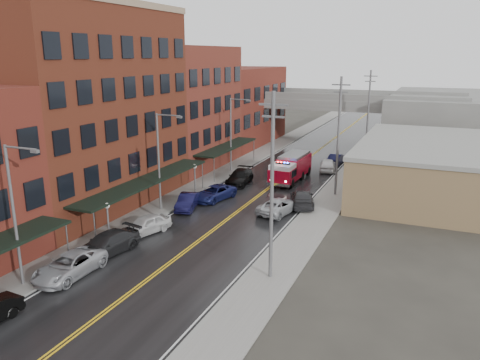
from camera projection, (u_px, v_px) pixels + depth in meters
The scene contains 32 objects.
road at pixel (252, 201), 46.39m from camera, with size 11.00×160.00×0.02m, color black.
sidewalk_left at pixel (188, 192), 49.13m from camera, with size 3.00×160.00×0.15m, color slate.
sidewalk_right at pixel (325, 209), 43.61m from camera, with size 3.00×160.00×0.15m, color slate.
curb_left at pixel (202, 194), 48.51m from camera, with size 0.30×160.00×0.15m, color gray.
curb_right at pixel (308, 207), 44.24m from camera, with size 0.30×160.00×0.15m, color gray.
brick_building_b at pixel (90, 111), 42.86m from camera, with size 9.00×20.00×18.00m, color #552516.
brick_building_c at pixel (185, 108), 58.79m from camera, with size 9.00×15.00×15.00m, color maroon.
brick_building_far at pixel (240, 106), 74.73m from camera, with size 9.00×20.00×12.00m, color maroon.
tan_building at pixel (431, 169), 48.57m from camera, with size 14.00×22.00×5.00m, color olive.
right_far_block at pixel (451, 120), 74.07m from camera, with size 18.00×30.00×8.00m, color slate.
awning_1 at pixel (147, 181), 42.23m from camera, with size 2.60×18.00×3.09m.
awning_2 at pixel (227, 147), 57.77m from camera, with size 2.60×13.00×3.09m.
globe_lamp_1 at pixel (107, 213), 35.77m from camera, with size 0.44×0.44×3.12m.
globe_lamp_2 at pixel (195, 172), 48.21m from camera, with size 0.44×0.44×3.12m.
street_lamp_0 at pixel (16, 208), 27.97m from camera, with size 2.64×0.22×9.00m.
street_lamp_1 at pixel (161, 156), 42.19m from camera, with size 2.64×0.22×9.00m.
street_lamp_2 at pixel (233, 130), 56.40m from camera, with size 2.64×0.22×9.00m.
utility_pole_0 at pixel (272, 185), 28.70m from camera, with size 1.80×0.24×12.00m.
utility_pole_1 at pixel (338, 135), 46.47m from camera, with size 1.80×0.24×12.00m.
utility_pole_2 at pixel (368, 112), 64.23m from camera, with size 1.80×0.24×12.00m.
overpass at pixel (328, 107), 73.25m from camera, with size 40.00×10.00×7.50m.
fire_truck at pixel (291, 167), 53.35m from camera, with size 3.45×8.10×2.92m.
parked_car_left_2 at pixel (70, 265), 30.50m from camera, with size 2.46×5.33×1.48m, color #A1A3A9.
parked_car_left_3 at pixel (107, 244), 33.86m from camera, with size 2.19×5.38×1.56m, color black.
parked_car_left_4 at pixel (146, 225), 37.74m from camera, with size 1.78×4.43×1.51m, color silver.
parked_car_left_5 at pixel (187, 202), 43.75m from camera, with size 1.52×4.35×1.43m, color black.
parked_car_left_6 at pixel (214, 193), 46.50m from camera, with size 2.34×5.07×1.41m, color #14194B.
parked_car_left_7 at pixel (240, 177), 52.23m from camera, with size 2.18×5.37×1.56m, color black.
parked_car_right_0 at pixel (279, 206), 42.60m from camera, with size 2.31×5.02×1.39m, color #A4A8AC.
parked_car_right_1 at pixel (302, 198), 44.55m from camera, with size 2.14×5.26×1.53m, color #29292B.
parked_car_right_2 at pixel (328, 165), 57.99m from camera, with size 1.85×4.60×1.57m, color silver.
parked_car_right_3 at pixel (336, 159), 61.73m from camera, with size 1.48×4.25×1.40m, color black.
Camera 1 is at (16.22, -11.19, 14.08)m, focal length 35.00 mm.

